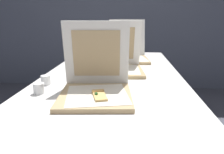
% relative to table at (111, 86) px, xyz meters
% --- Properties ---
extents(wall_back, '(10.00, 0.10, 2.60)m').
position_rel_table_xyz_m(wall_back, '(0.00, 2.10, 0.61)').
color(wall_back, slate).
rests_on(wall_back, ground).
extents(table, '(0.94, 2.17, 0.74)m').
position_rel_table_xyz_m(table, '(0.00, 0.00, 0.00)').
color(table, silver).
rests_on(table, ground).
extents(pizza_box_front, '(0.38, 0.38, 0.37)m').
position_rel_table_xyz_m(pizza_box_front, '(-0.05, -0.31, 0.10)').
color(pizza_box_front, tan).
rests_on(pizza_box_front, table).
extents(pizza_box_middle, '(0.38, 0.38, 0.36)m').
position_rel_table_xyz_m(pizza_box_middle, '(0.03, 0.19, 0.10)').
color(pizza_box_middle, tan).
rests_on(pizza_box_middle, table).
extents(pizza_box_back, '(0.39, 0.46, 0.36)m').
position_rel_table_xyz_m(pizza_box_back, '(0.10, 0.64, 0.10)').
color(pizza_box_back, tan).
rests_on(pizza_box_back, table).
extents(cup_white_near_left, '(0.06, 0.06, 0.06)m').
position_rel_table_xyz_m(cup_white_near_left, '(-0.35, -0.30, 0.07)').
color(cup_white_near_left, white).
rests_on(cup_white_near_left, table).
extents(cup_white_mid, '(0.06, 0.06, 0.06)m').
position_rel_table_xyz_m(cup_white_mid, '(-0.25, 0.04, 0.07)').
color(cup_white_mid, white).
rests_on(cup_white_mid, table).
extents(cup_white_far, '(0.06, 0.06, 0.06)m').
position_rel_table_xyz_m(cup_white_far, '(-0.25, 0.37, 0.07)').
color(cup_white_far, white).
rests_on(cup_white_far, table).
extents(cup_white_near_center, '(0.06, 0.06, 0.06)m').
position_rel_table_xyz_m(cup_white_near_center, '(-0.37, -0.15, 0.07)').
color(cup_white_near_center, white).
rests_on(cup_white_near_center, table).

